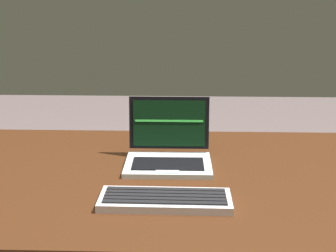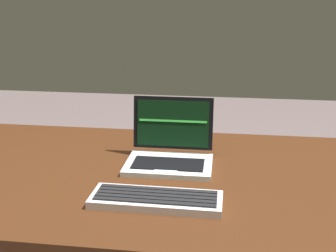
# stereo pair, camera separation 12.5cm
# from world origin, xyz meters

# --- Properties ---
(desk) EXTENTS (1.72, 0.80, 0.72)m
(desk) POSITION_xyz_m (0.00, 0.00, 0.65)
(desk) COLOR #452310
(desk) RESTS_ON ground
(laptop_front) EXTENTS (0.26, 0.21, 0.19)m
(laptop_front) POSITION_xyz_m (0.00, 0.08, 0.76)
(laptop_front) COLOR silver
(laptop_front) RESTS_ON desk
(external_keyboard) EXTENTS (0.33, 0.12, 0.02)m
(external_keyboard) POSITION_xyz_m (0.00, -0.19, 0.73)
(external_keyboard) COLOR silver
(external_keyboard) RESTS_ON desk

